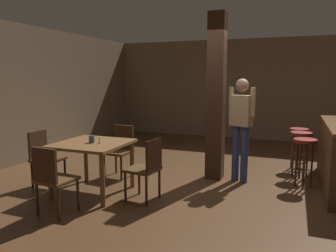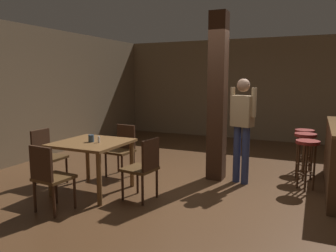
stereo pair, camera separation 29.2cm
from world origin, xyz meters
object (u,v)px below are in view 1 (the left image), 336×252
Objects in this scene: chair_west at (44,155)px; chair_south at (52,177)px; chair_east at (147,166)px; standing_person at (241,123)px; bar_stool_mid at (301,143)px; napkin_cup at (92,139)px; chair_north at (121,148)px; bar_stool_far at (299,139)px; bar_counter at (336,155)px; dining_table at (93,150)px; salt_shaker at (100,140)px; bar_stool_near at (305,151)px.

chair_west is 1.26m from chair_south.
chair_east is 1.81m from standing_person.
napkin_cup is at bearing -145.36° from bar_stool_mid.
chair_north is 0.52× the size of standing_person.
napkin_cup is (0.03, -0.91, 0.32)m from chair_north.
chair_west is 1.14× the size of bar_stool_far.
standing_person is at bearing -170.36° from bar_counter.
napkin_cup is 2.41m from standing_person.
chair_west is 4.58m from bar_stool_far.
chair_south reaches higher than dining_table.
chair_south is 9.14× the size of salt_shaker.
bar_stool_far is at bearing 49.95° from chair_south.
chair_north and chair_south have the same top height.
standing_person reaches higher than chair_west.
standing_person is (1.98, 1.36, 0.17)m from napkin_cup.
bar_stool_mid is (2.93, 1.99, -0.06)m from dining_table.
bar_stool_near is (1.00, 0.08, -0.42)m from standing_person.
salt_shaker is at bearing -153.02° from bar_stool_near.
napkin_cup is 3.56m from bar_stool_mid.
bar_stool_near is 1.12m from bar_stool_far.
chair_south is (0.04, -1.80, 0.00)m from chair_north.
chair_south is 3.03m from standing_person.
salt_shaker is (0.17, -0.92, 0.32)m from chair_north.
bar_stool_mid reaches higher than dining_table.
chair_north is 3.16m from bar_stool_mid.
chair_east is at bearing -1.17° from dining_table.
dining_table is 9.35× the size of napkin_cup.
chair_north is 8.22× the size of napkin_cup.
napkin_cup is at bearing 179.61° from salt_shaker.
chair_south is 0.94m from napkin_cup.
chair_west is 4.33m from bar_stool_mid.
chair_south is (-0.89, -0.89, 0.00)m from chair_east.
bar_stool_far is at bearing 52.34° from standing_person.
standing_person is at bearing 48.75° from chair_south.
dining_table is at bearing -88.34° from chair_north.
standing_person is 1.22m from bar_stool_mid.
bar_counter is (3.45, 1.59, -0.13)m from dining_table.
standing_person is at bearing 36.65° from salt_shaker.
standing_person is 0.76× the size of bar_counter.
salt_shaker is 0.04× the size of bar_counter.
bar_counter is at bearing 20.52° from chair_west.
napkin_cup is (0.90, 0.01, 0.32)m from chair_west.
bar_stool_mid is (0.95, 0.65, -0.40)m from standing_person.
bar_stool_mid is at bearing 34.64° from napkin_cup.
bar_counter is at bearing 26.07° from salt_shaker.
bar_stool_near is at bearing -85.22° from bar_stool_mid.
chair_north is 1.14× the size of bar_stool_far.
chair_south is at bearing -89.12° from dining_table.
bar_stool_near is at bearing 9.92° from chair_north.
bar_counter is (1.46, 0.25, -0.48)m from standing_person.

